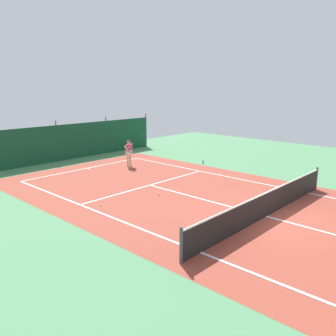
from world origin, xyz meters
TOP-DOWN VIEW (x-y plane):
  - ground_plane at (0.00, 0.00)m, footprint 36.00×36.00m
  - court_surface at (0.00, 0.00)m, footprint 11.02×26.60m
  - tennis_net at (0.00, 0.00)m, footprint 10.12×0.10m
  - back_fence at (-0.00, 15.60)m, footprint 16.30×0.98m
  - tennis_player at (2.13, 10.42)m, footprint 0.71×0.75m
  - tennis_ball_near_player at (-3.59, 5.65)m, footprint 0.07×0.07m
  - tennis_ball_midcourt at (1.21, 7.33)m, footprint 0.07×0.07m
  - tennis_ball_by_sideline at (-0.86, 4.91)m, footprint 0.07×0.07m
  - water_bottle at (5.86, 7.49)m, footprint 0.08×0.08m

SIDE VIEW (x-z plane):
  - ground_plane at x=0.00m, z-range 0.00..0.00m
  - court_surface at x=0.00m, z-range 0.00..0.01m
  - tennis_ball_near_player at x=-3.59m, z-range 0.00..0.07m
  - tennis_ball_midcourt at x=1.21m, z-range 0.00..0.07m
  - tennis_ball_by_sideline at x=-0.86m, z-range 0.00..0.07m
  - water_bottle at x=5.86m, z-range 0.00..0.24m
  - tennis_net at x=0.00m, z-range -0.04..1.06m
  - back_fence at x=0.00m, z-range -0.68..2.02m
  - tennis_player at x=2.13m, z-range 0.14..1.78m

